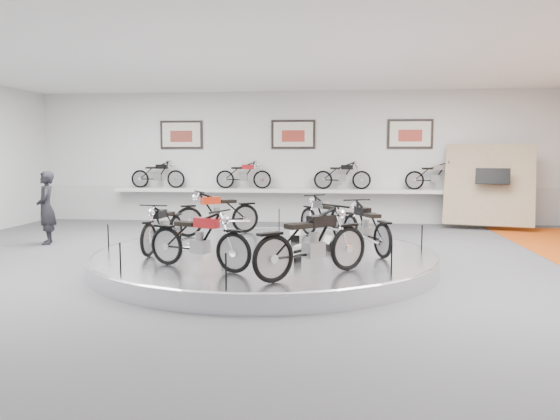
# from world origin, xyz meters

# --- Properties ---
(floor) EXTENTS (16.00, 16.00, 0.00)m
(floor) POSITION_xyz_m (0.00, 0.00, 0.00)
(floor) COLOR #4E4E50
(floor) RESTS_ON ground
(ceiling) EXTENTS (16.00, 16.00, 0.00)m
(ceiling) POSITION_xyz_m (0.00, 0.00, 4.00)
(ceiling) COLOR white
(ceiling) RESTS_ON wall_back
(wall_back) EXTENTS (16.00, 0.00, 16.00)m
(wall_back) POSITION_xyz_m (0.00, 7.00, 2.00)
(wall_back) COLOR silver
(wall_back) RESTS_ON floor
(wall_front) EXTENTS (16.00, 0.00, 16.00)m
(wall_front) POSITION_xyz_m (0.00, -7.00, 2.00)
(wall_front) COLOR silver
(wall_front) RESTS_ON floor
(dado_band) EXTENTS (15.68, 0.04, 1.10)m
(dado_band) POSITION_xyz_m (0.00, 6.98, 0.55)
(dado_band) COLOR #BCBCBA
(dado_band) RESTS_ON floor
(display_platform) EXTENTS (6.40, 6.40, 0.30)m
(display_platform) POSITION_xyz_m (0.00, 0.30, 0.15)
(display_platform) COLOR silver
(display_platform) RESTS_ON floor
(platform_rim) EXTENTS (6.40, 6.40, 0.10)m
(platform_rim) POSITION_xyz_m (0.00, 0.30, 0.27)
(platform_rim) COLOR #B2B2BA
(platform_rim) RESTS_ON display_platform
(shelf) EXTENTS (11.00, 0.55, 0.10)m
(shelf) POSITION_xyz_m (0.00, 6.70, 1.00)
(shelf) COLOR silver
(shelf) RESTS_ON wall_back
(poster_left) EXTENTS (1.35, 0.06, 0.88)m
(poster_left) POSITION_xyz_m (-3.50, 6.96, 2.70)
(poster_left) COLOR beige
(poster_left) RESTS_ON wall_back
(poster_center) EXTENTS (1.35, 0.06, 0.88)m
(poster_center) POSITION_xyz_m (0.00, 6.96, 2.70)
(poster_center) COLOR beige
(poster_center) RESTS_ON wall_back
(poster_right) EXTENTS (1.35, 0.06, 0.88)m
(poster_right) POSITION_xyz_m (3.50, 6.96, 2.70)
(poster_right) COLOR beige
(poster_right) RESTS_ON wall_back
(display_panel) EXTENTS (2.56, 1.52, 2.30)m
(display_panel) POSITION_xyz_m (5.60, 6.10, 1.25)
(display_panel) COLOR tan
(display_panel) RESTS_ON floor
(shelf_bike_a) EXTENTS (1.22, 0.43, 0.73)m
(shelf_bike_a) POSITION_xyz_m (-4.20, 6.70, 1.42)
(shelf_bike_a) COLOR black
(shelf_bike_a) RESTS_ON shelf
(shelf_bike_b) EXTENTS (1.22, 0.43, 0.73)m
(shelf_bike_b) POSITION_xyz_m (-1.50, 6.70, 1.42)
(shelf_bike_b) COLOR maroon
(shelf_bike_b) RESTS_ON shelf
(shelf_bike_c) EXTENTS (1.22, 0.43, 0.73)m
(shelf_bike_c) POSITION_xyz_m (1.50, 6.70, 1.42)
(shelf_bike_c) COLOR black
(shelf_bike_c) RESTS_ON shelf
(shelf_bike_d) EXTENTS (1.22, 0.43, 0.73)m
(shelf_bike_d) POSITION_xyz_m (4.20, 6.70, 1.42)
(shelf_bike_d) COLOR #A5A6AA
(shelf_bike_d) RESTS_ON shelf
(bike_a) EXTENTS (1.38, 1.61, 0.93)m
(bike_a) POSITION_xyz_m (1.09, 1.88, 0.77)
(bike_a) COLOR #A5A6AA
(bike_a) RESTS_ON display_platform
(bike_b) EXTENTS (1.76, 1.47, 1.01)m
(bike_b) POSITION_xyz_m (-1.31, 2.18, 0.80)
(bike_b) COLOR red
(bike_b) RESTS_ON display_platform
(bike_c) EXTENTS (0.70, 1.60, 0.91)m
(bike_c) POSITION_xyz_m (-1.90, 0.11, 0.76)
(bike_c) COLOR black
(bike_c) RESTS_ON display_platform
(bike_d) EXTENTS (1.74, 1.15, 0.96)m
(bike_d) POSITION_xyz_m (-0.81, -1.41, 0.78)
(bike_d) COLOR maroon
(bike_d) RESTS_ON display_platform
(bike_e) EXTENTS (1.77, 1.67, 1.06)m
(bike_e) POSITION_xyz_m (1.00, -1.74, 0.83)
(bike_e) COLOR black
(bike_e) RESTS_ON display_platform
(bike_f) EXTENTS (1.19, 1.73, 0.96)m
(bike_f) POSITION_xyz_m (1.90, 0.38, 0.78)
(bike_f) COLOR black
(bike_f) RESTS_ON display_platform
(visitor) EXTENTS (0.64, 0.74, 1.72)m
(visitor) POSITION_xyz_m (-5.44, 2.31, 0.86)
(visitor) COLOR black
(visitor) RESTS_ON floor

